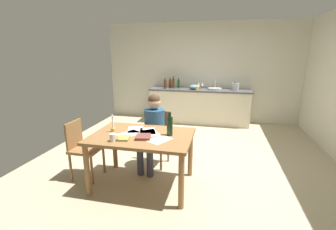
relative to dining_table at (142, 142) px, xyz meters
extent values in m
cube|color=tan|center=(0.46, 1.04, -0.66)|extent=(5.20, 5.20, 0.04)
cube|color=beige|center=(0.46, 3.64, 0.66)|extent=(5.20, 0.12, 2.60)
cube|color=beige|center=(0.46, 3.28, -0.21)|extent=(2.56, 0.60, 0.86)
cube|color=#4C4C51|center=(0.46, 3.28, 0.24)|extent=(2.60, 0.64, 0.04)
cube|color=olive|center=(0.00, 0.00, 0.08)|extent=(1.34, 0.93, 0.04)
cylinder|color=olive|center=(-0.61, -0.40, -0.29)|extent=(0.07, 0.07, 0.70)
cylinder|color=olive|center=(0.61, -0.40, -0.29)|extent=(0.07, 0.07, 0.70)
cylinder|color=olive|center=(-0.61, 0.40, -0.29)|extent=(0.07, 0.07, 0.70)
cylinder|color=olive|center=(0.61, 0.40, -0.29)|extent=(0.07, 0.07, 0.70)
cube|color=olive|center=(0.00, 0.64, -0.17)|extent=(0.45, 0.45, 0.04)
cube|color=olive|center=(0.02, 0.83, 0.04)|extent=(0.36, 0.07, 0.40)
cylinder|color=olive|center=(-0.19, 0.49, -0.41)|extent=(0.04, 0.04, 0.47)
cylinder|color=olive|center=(0.14, 0.45, -0.41)|extent=(0.04, 0.04, 0.47)
cylinder|color=olive|center=(-0.15, 0.83, -0.41)|extent=(0.04, 0.04, 0.47)
cylinder|color=olive|center=(0.19, 0.79, -0.41)|extent=(0.04, 0.04, 0.47)
cylinder|color=navy|center=(0.00, 0.62, 0.06)|extent=(0.36, 0.36, 0.50)
sphere|color=#D8AD8C|center=(0.00, 0.62, 0.42)|extent=(0.20, 0.20, 0.20)
sphere|color=#473323|center=(0.00, 0.62, 0.46)|extent=(0.19, 0.19, 0.19)
cylinder|color=#383847|center=(-0.11, 0.44, -0.19)|extent=(0.18, 0.39, 0.13)
cylinder|color=#383847|center=(-0.13, 0.26, -0.42)|extent=(0.10, 0.10, 0.45)
cylinder|color=#383847|center=(0.05, 0.42, -0.19)|extent=(0.18, 0.39, 0.13)
cylinder|color=#383847|center=(0.03, 0.24, -0.42)|extent=(0.10, 0.10, 0.45)
cube|color=olive|center=(-0.87, 0.02, -0.20)|extent=(0.41, 0.41, 0.04)
cube|color=olive|center=(-1.06, 0.02, 0.01)|extent=(0.03, 0.36, 0.40)
cylinder|color=olive|center=(-0.70, -0.15, -0.43)|extent=(0.04, 0.04, 0.44)
cylinder|color=olive|center=(-0.70, 0.19, -0.43)|extent=(0.04, 0.04, 0.44)
cylinder|color=olive|center=(-1.04, -0.15, -0.43)|extent=(0.04, 0.04, 0.44)
cylinder|color=olive|center=(-1.04, 0.19, -0.43)|extent=(0.04, 0.04, 0.44)
cylinder|color=white|center=(-0.28, -0.30, 0.15)|extent=(0.08, 0.08, 0.09)
torus|color=white|center=(-0.23, -0.30, 0.15)|extent=(0.06, 0.01, 0.06)
cylinder|color=gold|center=(-0.44, 0.04, 0.13)|extent=(0.06, 0.06, 0.05)
cylinder|color=white|center=(-0.44, 0.04, 0.25)|extent=(0.02, 0.02, 0.19)
cube|color=olive|center=(-0.18, -0.20, 0.11)|extent=(0.19, 0.22, 0.02)
cube|color=brown|center=(0.06, -0.12, 0.12)|extent=(0.23, 0.24, 0.03)
cube|color=white|center=(0.28, -0.13, 0.10)|extent=(0.33, 0.36, 0.00)
cube|color=white|center=(0.08, 0.10, 0.10)|extent=(0.35, 0.36, 0.00)
cube|color=white|center=(0.03, 0.16, 0.10)|extent=(0.30, 0.35, 0.00)
cube|color=white|center=(-0.17, 0.19, 0.10)|extent=(0.29, 0.35, 0.00)
cube|color=white|center=(-0.18, 0.00, 0.10)|extent=(0.33, 0.36, 0.00)
cylinder|color=black|center=(0.37, 0.07, 0.23)|extent=(0.08, 0.08, 0.25)
cylinder|color=black|center=(0.37, 0.07, 0.39)|extent=(0.03, 0.03, 0.06)
cylinder|color=#B2B7BC|center=(0.84, 3.28, 0.28)|extent=(0.36, 0.36, 0.04)
cylinder|color=silver|center=(0.84, 3.44, 0.38)|extent=(0.02, 0.02, 0.24)
cylinder|color=#593319|center=(-0.44, 3.18, 0.37)|extent=(0.08, 0.08, 0.23)
cylinder|color=#593319|center=(-0.44, 3.18, 0.52)|extent=(0.03, 0.03, 0.06)
cylinder|color=#593319|center=(-0.34, 3.33, 0.36)|extent=(0.07, 0.07, 0.22)
cylinder|color=#593319|center=(-0.34, 3.33, 0.50)|extent=(0.03, 0.03, 0.05)
cylinder|color=#593319|center=(-0.24, 3.29, 0.38)|extent=(0.07, 0.07, 0.25)
cylinder|color=#593319|center=(-0.24, 3.29, 0.54)|extent=(0.03, 0.03, 0.06)
cylinder|color=#194C23|center=(-0.11, 3.33, 0.37)|extent=(0.06, 0.06, 0.22)
cylinder|color=#194C23|center=(-0.11, 3.33, 0.50)|extent=(0.03, 0.03, 0.05)
ellipsoid|color=#668C99|center=(0.33, 3.22, 0.32)|extent=(0.27, 0.27, 0.12)
cylinder|color=#B7BABF|center=(1.35, 3.28, 0.35)|extent=(0.18, 0.18, 0.18)
cone|color=#262628|center=(1.35, 3.28, 0.46)|extent=(0.11, 0.11, 0.04)
cylinder|color=silver|center=(0.51, 3.43, 0.26)|extent=(0.06, 0.06, 0.00)
cylinder|color=silver|center=(0.51, 3.43, 0.30)|extent=(0.01, 0.01, 0.07)
cone|color=silver|center=(0.51, 3.43, 0.37)|extent=(0.07, 0.07, 0.08)
cylinder|color=silver|center=(0.41, 3.43, 0.26)|extent=(0.06, 0.06, 0.00)
cylinder|color=silver|center=(0.41, 3.43, 0.30)|extent=(0.01, 0.01, 0.07)
cone|color=silver|center=(0.41, 3.43, 0.37)|extent=(0.07, 0.07, 0.08)
cylinder|color=#F2CC4C|center=(0.40, 3.13, 0.30)|extent=(0.09, 0.09, 0.09)
torus|color=#F2CC4C|center=(0.45, 3.13, 0.31)|extent=(0.06, 0.01, 0.06)
camera|label=1|loc=(1.00, -2.81, 1.16)|focal=24.96mm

